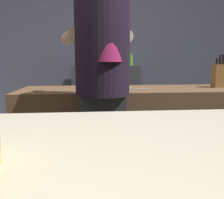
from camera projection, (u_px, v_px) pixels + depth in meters
The scene contains 11 objects.
wall_back at pixel (98, 49), 3.36m from camera, with size 5.20×0.10×2.70m, color #454759.
prep_counter at pixel (145, 141), 2.03m from camera, with size 2.10×0.60×0.94m, color brown.
back_shelf at pixel (106, 106), 3.22m from camera, with size 0.90×0.36×1.12m, color #35373D.
bartender at pixel (103, 85), 1.46m from camera, with size 0.48×0.55×1.75m.
knife_block at pixel (219, 75), 2.02m from camera, with size 0.10×0.08×0.29m.
mixing_bowl at pixel (109, 86), 1.89m from camera, with size 0.18×0.18×0.05m, color silver.
chefs_knife at pixel (134, 89), 1.90m from camera, with size 0.24×0.03×0.01m, color silver.
bottle_vinegar at pixel (79, 59), 3.02m from camera, with size 0.07×0.07×0.21m.
bottle_hot_sauce at pixel (88, 59), 3.08m from camera, with size 0.06×0.06×0.23m.
bottle_soy at pixel (130, 60), 3.11m from camera, with size 0.07×0.07×0.19m.
bottle_olive_oil at pixel (104, 59), 3.17m from camera, with size 0.06×0.06×0.22m.
Camera 1 is at (-0.12, -1.24, 1.15)m, focal length 37.06 mm.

